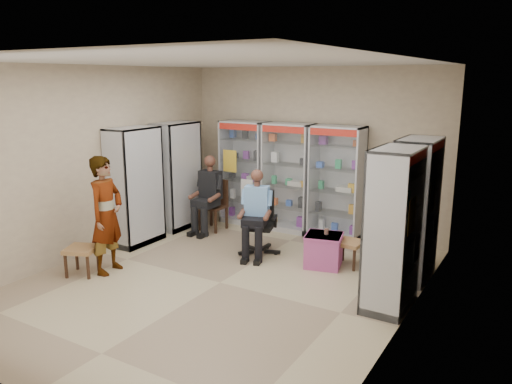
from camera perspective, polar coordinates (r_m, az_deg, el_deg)
The scene contains 18 objects.
floor at distance 7.12m, azimuth -4.12°, elevation -10.29°, with size 6.00×6.00×0.00m, color tan.
room_shell at distance 6.60m, azimuth -4.40°, elevation 5.63°, with size 5.02×6.02×3.01m.
cabinet_back_left at distance 9.70m, azimuth -1.27°, elevation 2.23°, with size 0.90×0.50×2.00m, color #A2A5A9.
cabinet_back_mid at distance 9.24m, azimuth 3.72°, elevation 1.66°, with size 0.90×0.50×2.00m, color #B9BDC1.
cabinet_back_right at distance 8.86m, azimuth 9.19°, elevation 1.03°, with size 0.90×0.50×2.00m, color #A9ADB1.
cabinet_right_far at distance 7.33m, azimuth 17.73°, elevation -1.92°, with size 0.50×0.90×2.00m, color #A6A9AD.
cabinet_right_near at distance 6.30m, azimuth 15.37°, elevation -4.16°, with size 0.50×0.90×2.00m, color silver.
cabinet_left_far at distance 9.51m, azimuth -9.03°, elevation 1.84°, with size 0.50×0.90×2.00m, color silver.
cabinet_left_near at distance 8.71m, azimuth -13.66°, elevation 0.62°, with size 0.50×0.90×2.00m, color #AFB1B7.
wooden_chair at distance 9.37m, azimuth -4.93°, elevation -1.53°, with size 0.42×0.42×0.94m, color black.
seated_customer at distance 9.28m, azimuth -5.14°, elevation -0.40°, with size 0.44×0.60×1.34m, color black, non-canonical shape.
office_chair at distance 8.06m, azimuth 0.33°, elevation -3.54°, with size 0.56×0.56×1.03m, color black.
seated_shopkeeper at distance 7.98m, azimuth 0.15°, elevation -2.66°, with size 0.43×0.60×1.31m, color #6CA8D7, non-canonical shape.
pink_trunk at distance 7.68m, azimuth 7.73°, elevation -6.62°, with size 0.52×0.50×0.50m, color #C24D9D.
tea_glass at distance 7.61m, azimuth 8.05°, elevation -4.45°, with size 0.07×0.07×0.09m, color #631708.
woven_stool_a at distance 7.76m, azimuth 10.53°, elevation -6.89°, with size 0.40×0.40×0.40m, color #A37A44.
woven_stool_b at distance 7.74m, azimuth -19.25°, elevation -7.42°, with size 0.41×0.41×0.41m, color olive.
standing_man at distance 7.54m, azimuth -16.72°, elevation -2.54°, with size 0.63×0.41×1.73m, color gray.
Camera 1 is at (3.78, -5.34, 2.80)m, focal length 35.00 mm.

